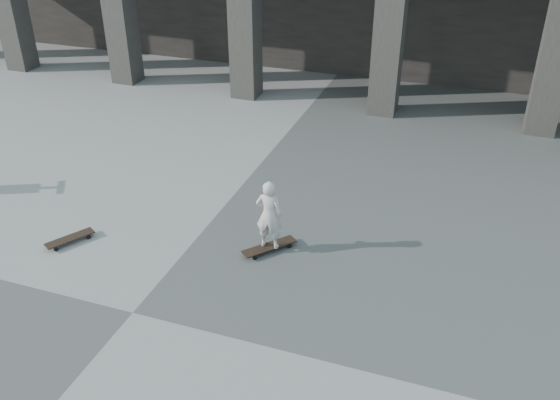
% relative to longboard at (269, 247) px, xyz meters
% --- Properties ---
extents(ground, '(90.00, 90.00, 0.00)m').
position_rel_longboard_xyz_m(ground, '(-1.24, -2.01, -0.07)').
color(ground, '#474745').
rests_on(ground, ground).
extents(longboard, '(0.74, 0.83, 0.09)m').
position_rel_longboard_xyz_m(longboard, '(0.00, 0.00, 0.00)').
color(longboard, black).
rests_on(longboard, ground).
extents(skateboard_spare, '(0.56, 0.77, 0.09)m').
position_rel_longboard_xyz_m(skateboard_spare, '(-3.10, -0.85, 0.00)').
color(skateboard_spare, black).
rests_on(skateboard_spare, ground).
extents(child, '(0.43, 0.30, 1.14)m').
position_rel_longboard_xyz_m(child, '(-0.00, -0.00, 0.59)').
color(child, '#BEB6AB').
rests_on(child, longboard).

